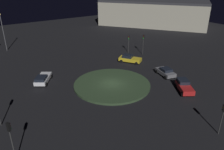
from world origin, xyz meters
name	(u,v)px	position (x,y,z in m)	size (l,w,h in m)	color
ground_plane	(112,85)	(0.00, 0.00, 0.00)	(121.12, 121.12, 0.00)	black
roundabout_island	(112,84)	(0.00, 0.00, 0.17)	(12.36, 12.36, 0.33)	#2D4228
car_white	(43,79)	(7.20, 8.96, 0.75)	(4.62, 3.96, 1.42)	white
car_yellow	(130,59)	(6.62, -8.87, 0.77)	(4.73, 3.96, 1.52)	gold
car_grey	(166,72)	(-2.18, -10.02, 0.74)	(4.23, 2.77, 1.43)	slate
car_red	(184,86)	(-7.79, -8.12, 0.83)	(4.38, 3.66, 1.59)	red
traffic_light_southeast	(143,41)	(8.83, -14.33, 3.18)	(0.37, 0.40, 4.49)	#2D2D2D
traffic_light_southeast_near	(129,41)	(11.61, -12.41, 2.87)	(0.38, 0.39, 4.02)	#2D2D2D
traffic_light_west	(223,113)	(-16.67, -3.21, 2.77)	(0.38, 0.34, 3.89)	#2D2D2D
traffic_light_northwest	(10,134)	(-8.00, 16.63, 3.14)	(0.37, 0.39, 4.43)	#2D2D2D
streetlamp_east	(3,29)	(28.99, 10.46, 5.17)	(0.44, 0.44, 8.61)	#4C4C51
store_building	(153,12)	(31.60, -39.07, 4.28)	(37.81, 33.65, 8.56)	#ADA893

